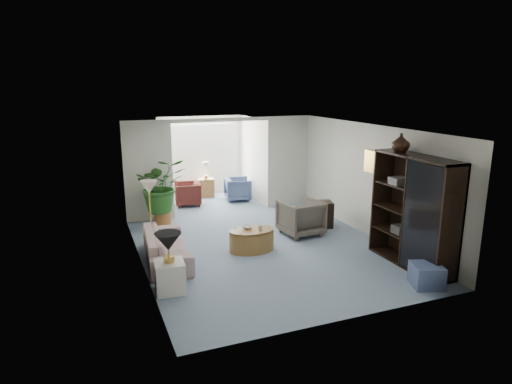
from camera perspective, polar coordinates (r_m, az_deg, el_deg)
name	(u,v)px	position (r m, az deg, el deg)	size (l,w,h in m)	color
floor	(267,250)	(9.32, 1.37, -7.41)	(6.00, 6.00, 0.00)	#8495AF
sunroom_floor	(212,202)	(13.00, -5.69, -1.28)	(2.60, 2.60, 0.00)	#8495AF
back_pier_left	(149,171)	(11.29, -13.58, 2.60)	(1.20, 0.12, 2.50)	silver
back_pier_right	(288,161)	(12.38, 4.10, 3.92)	(1.20, 0.12, 2.50)	silver
back_header	(221,120)	(11.54, -4.45, 9.19)	(2.60, 0.12, 0.10)	silver
window_pane	(201,149)	(13.74, -7.08, 5.46)	(2.20, 0.02, 1.50)	white
window_blinds	(201,149)	(13.72, -7.04, 5.45)	(2.20, 0.02, 1.50)	white
framed_picture	(374,162)	(9.97, 14.82, 3.70)	(0.04, 0.50, 0.40)	#BAAC95
sofa	(167,246)	(8.86, -11.36, -6.82)	(1.99, 0.78, 0.58)	beige
end_table	(170,277)	(7.61, -10.96, -10.59)	(0.47, 0.47, 0.52)	white
table_lamp	(168,242)	(7.38, -11.17, -6.26)	(0.44, 0.44, 0.30)	black
floor_lamp	(149,187)	(9.56, -13.54, 0.60)	(0.36, 0.36, 0.28)	beige
coffee_table	(252,240)	(9.22, -0.55, -6.15)	(0.95, 0.95, 0.45)	olive
coffee_bowl	(248,227)	(9.21, -1.07, -4.53)	(0.20, 0.20, 0.05)	silver
coffee_cup	(260,228)	(9.09, 0.56, -4.62)	(0.10, 0.10, 0.09)	beige
wingback_chair	(301,217)	(10.17, 5.72, -3.25)	(0.85, 0.88, 0.80)	#6A6453
side_table_dark	(321,214)	(10.77, 8.30, -2.85)	(0.52, 0.41, 0.62)	black
entertainment_cabinet	(414,212)	(8.75, 19.51, -2.40)	(0.50, 1.89, 2.10)	black
cabinet_urn	(401,143)	(8.89, 18.04, 6.03)	(0.34, 0.34, 0.35)	black
ottoman	(427,275)	(8.21, 20.98, -9.93)	(0.48, 0.48, 0.39)	slate
plant_pot	(163,218)	(11.14, -11.86, -3.25)	(0.40, 0.40, 0.32)	#AD6732
house_plant	(161,185)	(10.93, -12.07, 0.86)	(1.19, 1.03, 1.32)	#285F20
sunroom_chair_blue	(238,189)	(13.09, -2.34, 0.37)	(0.71, 0.73, 0.66)	slate
sunroom_chair_maroon	(188,194)	(12.69, -8.75, -0.23)	(0.70, 0.72, 0.65)	#5A211E
sunroom_table	(206,188)	(13.58, -6.38, 0.56)	(0.45, 0.35, 0.56)	olive
shelf_clutter	(415,211)	(8.65, 19.66, -2.31)	(0.30, 1.12, 1.06)	#484542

